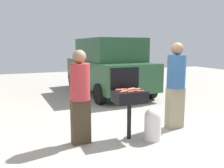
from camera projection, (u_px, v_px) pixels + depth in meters
name	position (u px, v px, depth m)	size (l,w,h in m)	color
ground_plane	(135.00, 135.00, 4.72)	(24.00, 24.00, 0.00)	#9E998E
bbq_grill	(129.00, 98.00, 4.44)	(0.60, 0.44, 0.94)	black
grill_lid_open	(125.00, 78.00, 4.59)	(0.60, 0.05, 0.42)	black
hot_dog_0	(123.00, 92.00, 4.25)	(0.03, 0.03, 0.13)	#C6593D
hot_dog_1	(131.00, 89.00, 4.50)	(0.03, 0.03, 0.13)	#C6593D
hot_dog_2	(119.00, 90.00, 4.40)	(0.03, 0.03, 0.13)	#AD4228
hot_dog_3	(120.00, 90.00, 4.46)	(0.03, 0.03, 0.13)	#B74C33
hot_dog_4	(130.00, 90.00, 4.39)	(0.03, 0.03, 0.13)	#B74C33
hot_dog_5	(124.00, 89.00, 4.53)	(0.03, 0.03, 0.13)	#C6593D
hot_dog_6	(137.00, 89.00, 4.55)	(0.03, 0.03, 0.13)	#AD4228
hot_dog_7	(131.00, 92.00, 4.27)	(0.03, 0.03, 0.13)	#C6593D
hot_dog_8	(140.00, 91.00, 4.32)	(0.03, 0.03, 0.13)	#C6593D
hot_dog_9	(124.00, 90.00, 4.40)	(0.03, 0.03, 0.13)	#C6593D
hot_dog_10	(131.00, 89.00, 4.54)	(0.03, 0.03, 0.13)	#C6593D
hot_dog_11	(125.00, 91.00, 4.32)	(0.03, 0.03, 0.13)	#B74C33
hot_dog_12	(136.00, 91.00, 4.36)	(0.03, 0.03, 0.13)	#AD4228
hot_dog_13	(132.00, 88.00, 4.59)	(0.03, 0.03, 0.13)	#B74C33
hot_dog_14	(118.00, 89.00, 4.49)	(0.03, 0.03, 0.13)	#B74C33
hot_dog_15	(138.00, 89.00, 4.50)	(0.03, 0.03, 0.13)	#C6593D
propane_tank	(153.00, 123.00, 4.46)	(0.32, 0.32, 0.62)	silver
person_left	(80.00, 94.00, 4.21)	(0.36, 0.36, 1.70)	#3F3323
person_right	(176.00, 83.00, 5.02)	(0.39, 0.39, 1.84)	gray
parked_minivan	(108.00, 66.00, 8.76)	(2.20, 4.49, 2.02)	#234C2D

